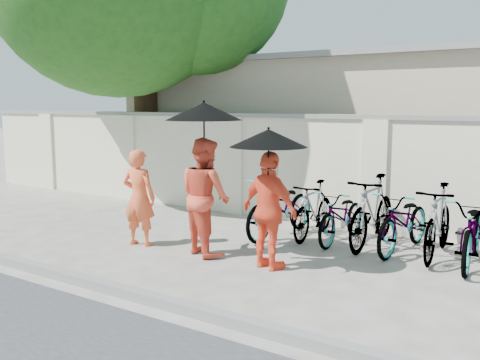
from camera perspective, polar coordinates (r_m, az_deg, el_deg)
The scene contains 16 objects.
ground at distance 8.25m, azimuth -6.87°, elevation -7.91°, with size 80.00×80.00×0.00m, color #AAA69E.
kerb at distance 7.08m, azimuth -15.94°, elevation -10.39°, with size 40.00×0.16×0.12m, color gray.
compound_wall at distance 10.20m, azimuth 9.14°, elevation 0.87°, with size 20.00×0.30×2.00m, color #EDE2C7.
building_behind at distance 13.42m, azimuth 19.87°, elevation 4.80°, with size 14.00×6.00×3.20m, color #B7A98E.
monk_left at distance 8.73m, azimuth -10.72°, elevation -1.85°, with size 0.57×0.37×1.56m, color #FF6435.
monk_center at distance 8.09m, azimuth -3.73°, elevation -1.73°, with size 0.86×0.67×1.78m, color #EE5236.
parasol_center at distance 7.87m, azimuth -3.88°, elevation 7.31°, with size 1.14×1.14×1.29m.
monk_right at distance 7.34m, azimuth 3.18°, elevation -3.29°, with size 0.96×0.40×1.64m, color #FF5530.
parasol_right at distance 7.13m, azimuth 3.05°, elevation 4.48°, with size 1.05×1.05×1.01m.
bike_0 at distance 9.21m, azimuth 4.42°, elevation -2.90°, with size 0.68×1.95×1.02m, color slate.
bike_1 at distance 9.17m, azimuth 7.86°, elevation -3.17°, with size 0.46×1.62×0.97m, color slate.
bike_2 at distance 8.98m, azimuth 10.85°, elevation -3.75°, with size 0.59×1.69×0.89m, color slate.
bike_3 at distance 8.77m, azimuth 13.94°, elevation -3.27°, with size 0.54×1.91×1.15m, color slate.
bike_4 at distance 8.62m, azimuth 17.12°, elevation -4.22°, with size 0.64×1.83×0.96m, color slate.
bike_5 at distance 8.43m, azimuth 20.38°, elevation -4.19°, with size 0.51×1.82×1.09m, color slate.
bike_6 at distance 8.22m, azimuth 23.66°, elevation -5.00°, with size 0.66×1.90×1.00m, color slate.
Camera 1 is at (5.15, -6.03, 2.28)m, focal length 40.00 mm.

